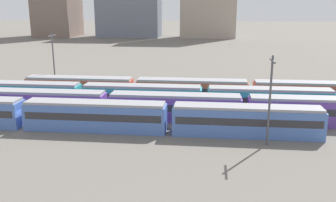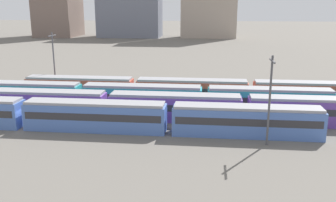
{
  "view_description": "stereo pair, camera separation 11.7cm",
  "coord_description": "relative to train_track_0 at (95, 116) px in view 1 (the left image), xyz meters",
  "views": [
    {
      "loc": [
        22.68,
        -44.35,
        15.7
      ],
      "look_at": [
        16.99,
        7.8,
        2.04
      ],
      "focal_mm": 40.24,
      "sensor_mm": 36.0,
      "label": 1
    },
    {
      "loc": [
        22.8,
        -44.34,
        15.7
      ],
      "look_at": [
        16.99,
        7.8,
        2.04
      ],
      "focal_mm": 40.24,
      "sensor_mm": 36.0,
      "label": 2
    }
  ],
  "objects": [
    {
      "name": "ground_plane",
      "position": [
        -8.58,
        7.8,
        -1.9
      ],
      "size": [
        600.0,
        600.0,
        0.0
      ],
      "primitive_type": "plane",
      "color": "#666059"
    },
    {
      "name": "train_track_0",
      "position": [
        0.0,
        0.0,
        0.0
      ],
      "size": [
        55.8,
        3.06,
        3.75
      ],
      "color": "#4C70BC",
      "rests_on": "ground_plane"
    },
    {
      "name": "train_track_1",
      "position": [
        9.66,
        5.2,
        0.0
      ],
      "size": [
        55.8,
        3.06,
        3.75
      ],
      "color": "#6B429E",
      "rests_on": "ground_plane"
    },
    {
      "name": "train_track_2",
      "position": [
        32.53,
        10.4,
        0.0
      ],
      "size": [
        112.5,
        3.06,
        3.75
      ],
      "color": "teal",
      "rests_on": "ground_plane"
    },
    {
      "name": "catenary_pole_0",
      "position": [
        20.95,
        -3.0,
        3.78
      ],
      "size": [
        0.24,
        3.2,
        10.27
      ],
      "color": "#4C4C51",
      "rests_on": "ground_plane"
    },
    {
      "name": "catenary_pole_1",
      "position": [
        -12.94,
        18.6,
        4.11
      ],
      "size": [
        0.24,
        3.2,
        10.9
      ],
      "color": "#4C4C51",
      "rests_on": "ground_plane"
    },
    {
      "name": "distant_building_1",
      "position": [
        -24.01,
        135.82,
        13.47
      ],
      "size": [
        29.11,
        16.62,
        30.74
      ],
      "primitive_type": "cube",
      "color": "slate",
      "rests_on": "ground_plane"
    }
  ]
}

